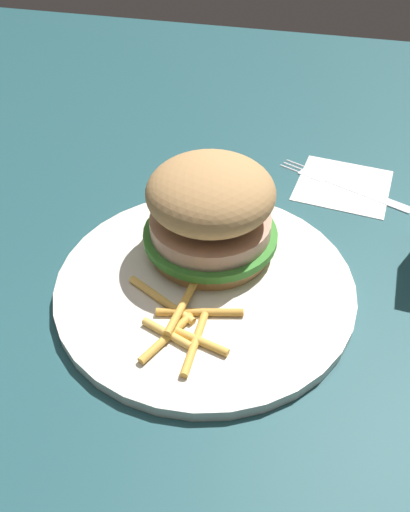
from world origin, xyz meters
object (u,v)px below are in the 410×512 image
Objects in this scene: napkin at (343,185)px; fork at (342,183)px; sandwich at (210,210)px; fries_pile at (182,321)px; plate at (205,284)px.

fork reaches higher than napkin.
fork is at bearing 53.89° from sandwich.
sandwich reaches higher than fries_pile.
napkin is at bearing 60.93° from plate.
fries_pile is at bearing -94.83° from plate.
plate is 0.25m from fork.
plate is 2.60× the size of napkin.
fries_pile reaches higher than fork.
fries_pile reaches higher than napkin.
sandwich is 1.18× the size of fries_pile.
plate is 0.07m from sandwich.
napkin is at bearing -23.61° from fork.
sandwich is at bearing 98.22° from plate.
plate is 0.06m from fries_pile.
napkin is 0.67× the size of fork.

